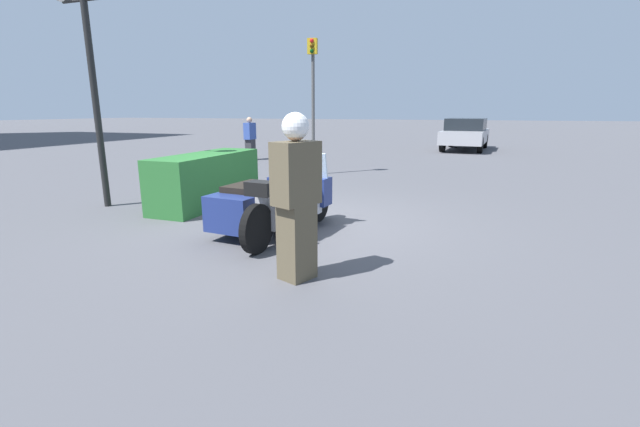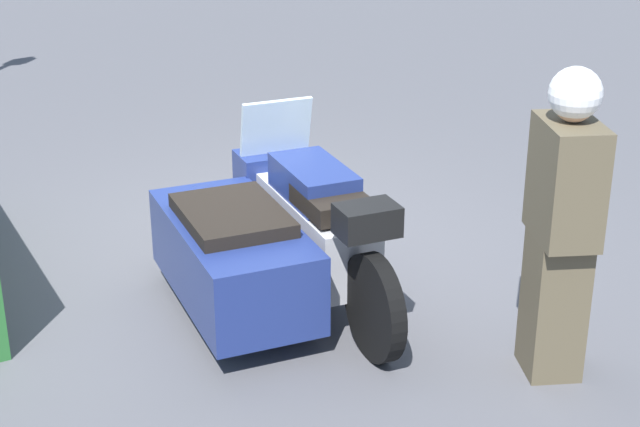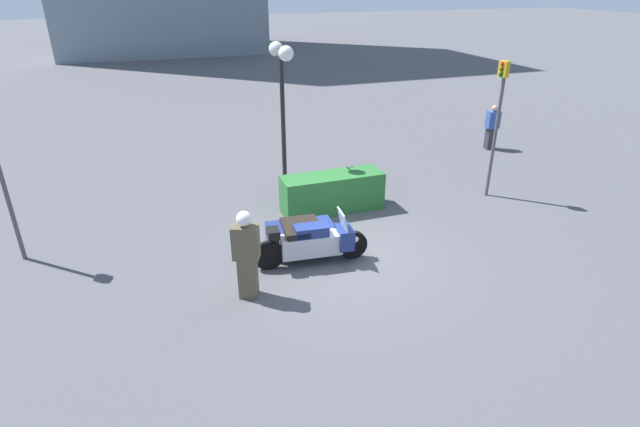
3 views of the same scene
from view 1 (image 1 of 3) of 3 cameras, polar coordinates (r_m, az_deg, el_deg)
ground_plane at (r=7.03m, az=-2.05°, el=-1.19°), size 160.00×160.00×0.00m
police_motorcycle at (r=6.42m, az=-6.39°, el=1.51°), size 2.47×1.35×1.15m
officer_rider at (r=4.49m, az=-3.18°, el=2.62°), size 0.56×0.46×1.78m
hedge_bush_curbside at (r=8.57m, az=-14.87°, el=4.41°), size 2.63×0.82×0.98m
twin_lamp_post at (r=9.13m, az=-28.67°, el=20.99°), size 0.38×1.33×4.03m
traffic_light_near at (r=12.16m, az=-0.97°, el=16.37°), size 0.22×0.28×3.65m
parked_car_background at (r=21.18m, az=18.83°, el=10.11°), size 4.61×2.13×1.43m
pedestrian_bystander at (r=16.15m, az=-9.31°, el=9.82°), size 0.46×0.30×1.55m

